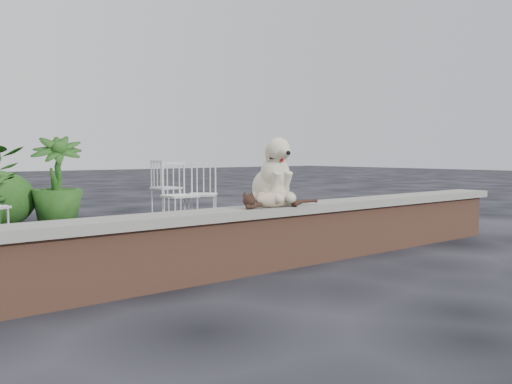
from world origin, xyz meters
TOP-DOWN VIEW (x-y plane):
  - ground at (0.00, 0.00)m, footprint 60.00×60.00m
  - brick_wall at (0.00, 0.00)m, footprint 6.00×0.30m
  - capstone at (0.00, 0.00)m, footprint 6.20×0.40m
  - dog at (-0.42, 0.05)m, footprint 0.51×0.62m
  - cat at (-0.50, -0.10)m, footprint 1.01×0.40m
  - chair_e at (1.23, 4.77)m, footprint 0.61×0.61m
  - chair_d at (0.82, 3.02)m, footprint 0.79×0.79m
  - chair_b at (0.42, 3.01)m, footprint 0.58×0.58m
  - potted_plant_b at (-0.86, 4.38)m, footprint 0.97×0.97m

SIDE VIEW (x-z plane):
  - ground at x=0.00m, z-range 0.00..0.00m
  - brick_wall at x=0.00m, z-range 0.00..0.50m
  - chair_e at x=1.23m, z-range 0.00..0.94m
  - chair_d at x=0.82m, z-range 0.00..0.94m
  - chair_b at x=0.42m, z-range 0.00..0.94m
  - capstone at x=0.00m, z-range 0.50..0.58m
  - potted_plant_b at x=-0.86m, z-range 0.00..1.33m
  - cat at x=-0.50m, z-range 0.58..0.75m
  - dog at x=-0.42m, z-range 0.58..1.22m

